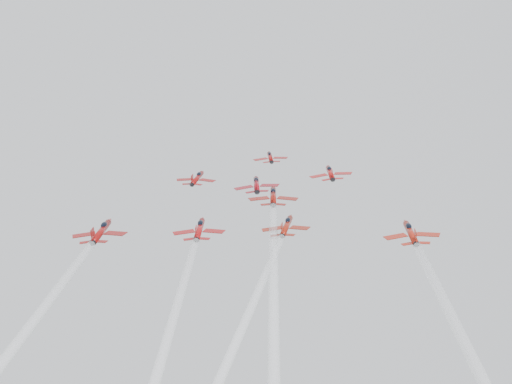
# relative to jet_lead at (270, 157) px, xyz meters

# --- Properties ---
(jet_lead) EXTENTS (8.55, 10.89, 7.13)m
(jet_lead) POSITION_rel_jet_lead_xyz_m (0.00, 0.00, 0.00)
(jet_lead) COLOR #9C0F0E
(jet_row2_left) EXTENTS (9.05, 11.52, 7.54)m
(jet_row2_left) POSITION_rel_jet_lead_xyz_m (-15.28, -14.68, -8.96)
(jet_row2_left) COLOR maroon
(jet_row2_center) EXTENTS (9.81, 12.49, 8.17)m
(jet_row2_center) POSITION_rel_jet_lead_xyz_m (-1.07, -20.27, -12.36)
(jet_row2_center) COLOR maroon
(jet_row2_right) EXTENTS (9.52, 12.13, 7.94)m
(jet_row2_right) POSITION_rel_jet_lead_xyz_m (14.69, -13.89, -8.47)
(jet_row2_right) COLOR #B21211
(jet_center) EXTENTS (10.14, 94.64, 58.49)m
(jet_center) POSITION_rel_jet_lead_xyz_m (3.18, -69.76, -42.66)
(jet_center) COLOR maroon
(jet_rear_left) EXTENTS (9.46, 88.28, 54.56)m
(jet_rear_left) POSITION_rel_jet_lead_xyz_m (-8.70, -82.81, -50.62)
(jet_rear_left) COLOR #A30F11
(jet_rear_right) EXTENTS (8.77, 81.85, 50.59)m
(jet_rear_right) POSITION_rel_jet_lead_xyz_m (6.87, -79.46, -48.58)
(jet_rear_right) COLOR maroon
(jet_rear_farright) EXTENTS (9.44, 88.16, 54.49)m
(jet_rear_farright) POSITION_rel_jet_lead_xyz_m (28.06, -86.39, -52.81)
(jet_rear_farright) COLOR #B22010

